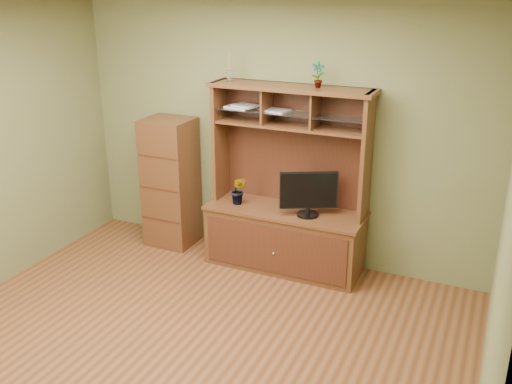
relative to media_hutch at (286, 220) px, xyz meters
The scene contains 8 objects.
room 1.93m from the media_hutch, 97.03° to the right, with size 4.54×4.04×2.74m.
media_hutch is the anchor object (origin of this frame).
monitor 0.46m from the media_hutch, 17.45° to the right, with size 0.53×0.30×0.45m.
orchid_plant 0.58m from the media_hutch, behind, with size 0.17×0.13×0.30m, color #335F20.
top_plant 1.52m from the media_hutch, 16.08° to the left, with size 0.13×0.09×0.24m, color #286322.
reed_diffuser 1.64m from the media_hutch, behind, with size 0.06×0.06×0.30m.
magazines 1.20m from the media_hutch, 169.27° to the left, with size 0.69×0.25×0.04m.
side_cabinet 1.41m from the media_hutch, behind, with size 0.52×0.47×1.45m.
Camera 1 is at (2.16, -3.35, 2.84)m, focal length 40.00 mm.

